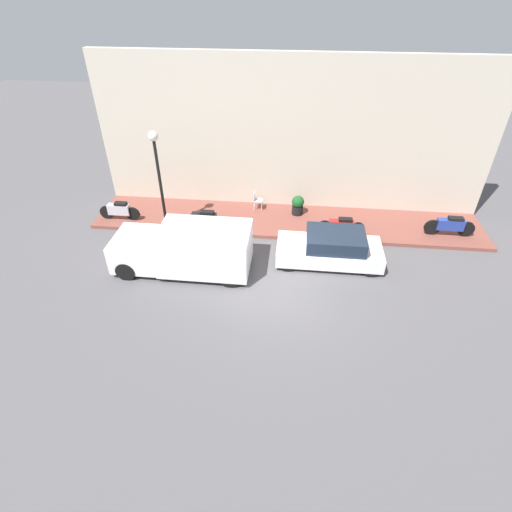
{
  "coord_description": "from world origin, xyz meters",
  "views": [
    {
      "loc": [
        -10.83,
        -0.3,
        9.27
      ],
      "look_at": [
        1.14,
        0.99,
        0.6
      ],
      "focal_mm": 28.0,
      "sensor_mm": 36.0,
      "label": 1
    }
  ],
  "objects": [
    {
      "name": "delivery_van",
      "position": [
        0.92,
        3.61,
        0.9
      ],
      "size": [
        2.03,
        5.06,
        1.75
      ],
      "color": "white",
      "rests_on": "ground_plane"
    },
    {
      "name": "sidewalk",
      "position": [
        4.68,
        0.0,
        0.08
      ],
      "size": [
        2.86,
        17.04,
        0.15
      ],
      "color": "brown",
      "rests_on": "ground_plane"
    },
    {
      "name": "cafe_chair",
      "position": [
        5.53,
        1.43,
        0.64
      ],
      "size": [
        0.4,
        0.4,
        0.83
      ],
      "color": "silver",
      "rests_on": "sidewalk"
    },
    {
      "name": "streetlamp",
      "position": [
        3.52,
        5.16,
        3.14
      ],
      "size": [
        0.39,
        0.39,
        4.19
      ],
      "color": "black",
      "rests_on": "sidewalk"
    },
    {
      "name": "motorcycle_black",
      "position": [
        3.63,
        3.48,
        0.59
      ],
      "size": [
        0.3,
        1.99,
        0.81
      ],
      "color": "black",
      "rests_on": "sidewalk"
    },
    {
      "name": "motorcycle_red",
      "position": [
        3.84,
        -2.34,
        0.54
      ],
      "size": [
        0.3,
        1.93,
        0.7
      ],
      "color": "#B21E1E",
      "rests_on": "sidewalk"
    },
    {
      "name": "parked_car",
      "position": [
        1.95,
        -1.8,
        0.61
      ],
      "size": [
        1.8,
        3.99,
        1.27
      ],
      "color": "silver",
      "rests_on": "ground_plane"
    },
    {
      "name": "ground_plane",
      "position": [
        0.0,
        0.0,
        0.0
      ],
      "size": [
        60.0,
        60.0,
        0.0
      ],
      "primitive_type": "plane",
      "color": "#514F51"
    },
    {
      "name": "building_facade",
      "position": [
        6.26,
        0.0,
        3.36
      ],
      "size": [
        0.3,
        17.04,
        6.72
      ],
      "color": "beige",
      "rests_on": "ground_plane"
    },
    {
      "name": "motorcycle_blue",
      "position": [
        4.13,
        -6.81,
        0.63
      ],
      "size": [
        0.3,
        2.03,
        0.86
      ],
      "color": "navy",
      "rests_on": "sidewalk"
    },
    {
      "name": "scooter_silver",
      "position": [
        3.93,
        7.38,
        0.6
      ],
      "size": [
        0.3,
        1.81,
        0.84
      ],
      "color": "#B7B7BF",
      "rests_on": "sidewalk"
    },
    {
      "name": "potted_plant",
      "position": [
        5.26,
        -0.46,
        0.61
      ],
      "size": [
        0.55,
        0.55,
        0.89
      ],
      "color": "black",
      "rests_on": "sidewalk"
    }
  ]
}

